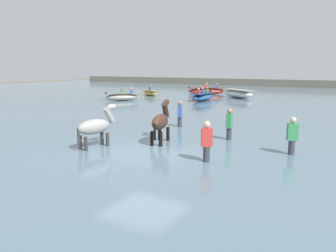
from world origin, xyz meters
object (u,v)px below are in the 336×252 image
at_px(boat_distant_east, 203,97).
at_px(person_onlooker_right, 229,128).
at_px(horse_lead_dark_bay, 161,123).
at_px(boat_near_starboard, 122,97).
at_px(horse_trailing_grey, 95,128).
at_px(boat_distant_west, 238,94).
at_px(boat_far_inshore, 150,93).
at_px(person_spectator_far, 180,117).
at_px(person_wading_close, 292,141).
at_px(person_wading_mid, 207,147).
at_px(boat_near_port, 207,91).

bearing_deg(boat_distant_east, person_onlooker_right, -61.41).
bearing_deg(person_onlooker_right, boat_distant_east, 118.59).
height_order(horse_lead_dark_bay, boat_near_starboard, horse_lead_dark_bay).
distance_m(horse_trailing_grey, boat_distant_west, 20.96).
height_order(boat_far_inshore, boat_near_starboard, boat_near_starboard).
bearing_deg(person_spectator_far, horse_lead_dark_bay, -73.20).
bearing_deg(horse_trailing_grey, person_wading_close, 21.95).
xyz_separation_m(boat_near_starboard, person_wading_close, (15.58, -11.11, 0.15)).
bearing_deg(person_wading_mid, horse_trailing_grey, -175.68).
height_order(horse_trailing_grey, person_wading_close, horse_trailing_grey).
bearing_deg(boat_far_inshore, person_onlooker_right, -48.03).
xyz_separation_m(boat_near_port, person_wading_close, (12.15, -20.54, 0.11)).
xyz_separation_m(boat_distant_west, boat_near_port, (-4.05, 2.12, -0.03)).
bearing_deg(person_onlooker_right, person_wading_close, -23.53).
bearing_deg(boat_distant_west, person_spectator_far, -80.59).
height_order(person_onlooker_right, person_wading_mid, same).
xyz_separation_m(horse_trailing_grey, boat_far_inshore, (-10.40, 19.03, -0.44)).
bearing_deg(boat_distant_west, boat_near_port, 152.38).
height_order(boat_far_inshore, boat_near_port, boat_near_port).
distance_m(boat_near_starboard, person_wading_mid, 18.97).
xyz_separation_m(horse_lead_dark_bay, boat_near_starboard, (-11.09, 11.78, -0.43)).
bearing_deg(person_onlooker_right, person_wading_mid, -81.18).
xyz_separation_m(boat_far_inshore, boat_near_port, (4.29, 3.95, 0.09)).
height_order(boat_distant_east, boat_near_port, boat_near_port).
height_order(horse_lead_dark_bay, person_onlooker_right, horse_lead_dark_bay).
xyz_separation_m(boat_distant_west, person_wading_mid, (6.10, -20.55, 0.08)).
relative_size(boat_far_inshore, boat_near_port, 0.68).
relative_size(horse_lead_dark_bay, person_wading_close, 1.20).
height_order(horse_lead_dark_bay, boat_distant_east, horse_lead_dark_bay).
bearing_deg(person_onlooker_right, horse_trailing_grey, -135.21).
distance_m(boat_distant_west, boat_near_port, 4.57).
relative_size(boat_far_inshore, person_wading_mid, 1.59).
bearing_deg(person_wading_mid, person_onlooker_right, 98.82).
relative_size(horse_trailing_grey, person_onlooker_right, 1.15).
distance_m(boat_far_inshore, person_onlooker_right, 20.85).
bearing_deg(person_wading_mid, horse_lead_dark_bay, 149.55).
height_order(boat_distant_west, boat_near_port, boat_near_port).
height_order(boat_near_port, person_wading_mid, person_wading_mid).
height_order(boat_distant_west, person_wading_mid, person_wading_mid).
height_order(horse_lead_dark_bay, person_spectator_far, horse_lead_dark_bay).
distance_m(boat_distant_east, person_wading_mid, 18.18).
xyz_separation_m(boat_distant_east, boat_near_starboard, (-5.87, -3.22, -0.02)).
relative_size(boat_distant_east, boat_far_inshore, 1.30).
bearing_deg(person_wading_mid, boat_far_inshore, 127.66).
relative_size(horse_lead_dark_bay, boat_near_starboard, 0.73).
xyz_separation_m(boat_distant_east, person_spectator_far, (4.23, -11.73, 0.12)).
xyz_separation_m(boat_far_inshore, person_spectator_far, (10.96, -13.99, 0.21)).
height_order(boat_far_inshore, boat_distant_west, boat_far_inshore).
bearing_deg(person_wading_mid, person_wading_close, 46.86).
xyz_separation_m(boat_near_starboard, person_spectator_far, (10.10, -8.51, 0.15)).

